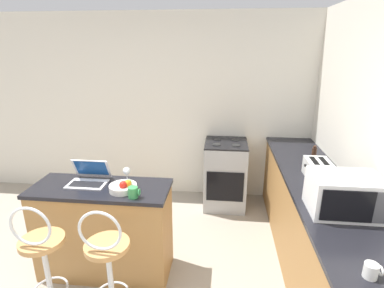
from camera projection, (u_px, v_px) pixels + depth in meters
The scene contains 14 objects.
wall_back at pixel (169, 108), 4.30m from camera, with size 12.00×0.06×2.60m.
breakfast_bar at pixel (105, 230), 2.88m from camera, with size 1.27×0.51×0.92m.
counter_right at pixel (316, 229), 2.89m from camera, with size 0.63×3.13×0.92m.
bar_stool_near at pixel (45, 264), 2.35m from camera, with size 0.40×0.40×1.06m.
bar_stool_far at pixel (109, 269), 2.30m from camera, with size 0.40×0.40×1.06m.
laptop at pixel (89, 177), 2.81m from camera, with size 0.35×0.28×0.21m.
microwave at pixel (344, 195), 2.27m from camera, with size 0.51×0.37×0.30m.
toaster at pixel (318, 169), 2.90m from camera, with size 0.24×0.31×0.18m.
stove_range at pixel (225, 174), 4.14m from camera, with size 0.56×0.61×0.93m.
mug_green at pixel (133, 192), 2.52m from camera, with size 0.10×0.08×0.10m.
mug_white at pixel (371, 271), 1.65m from camera, with size 0.09×0.08×0.09m.
wine_glass_short at pixel (127, 171), 2.83m from camera, with size 0.07×0.07×0.14m.
fruit_bowl at pixel (124, 187), 2.65m from camera, with size 0.24×0.24×0.11m.
pepper_mill at pixel (314, 156), 3.18m from camera, with size 0.05×0.05×0.23m.
Camera 1 is at (0.79, -1.56, 2.14)m, focal length 28.00 mm.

